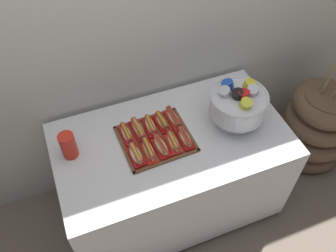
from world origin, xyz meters
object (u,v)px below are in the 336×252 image
object	(u,v)px
hot_dog_7	(150,126)
hot_dog_3	(173,142)
serving_tray	(156,139)
hot_dog_9	(173,118)
hot_dog_1	(149,150)
floor_vase	(315,127)
cup_stack	(68,146)
hot_dog_8	(162,122)
hot_dog_0	(136,155)
punch_bowl	(238,103)
hot_dog_6	(138,129)
hot_dog_4	(185,138)
hot_dog_2	(161,146)
hot_dog_5	(126,134)
buffet_table	(172,172)

from	to	relation	value
hot_dog_7	hot_dog_3	bearing A→B (deg)	-63.67
serving_tray	hot_dog_9	distance (m)	0.17
hot_dog_7	hot_dog_1	bearing A→B (deg)	-112.55
floor_vase	cup_stack	bearing A→B (deg)	177.62
hot_dog_8	hot_dog_1	bearing A→B (deg)	-130.38
hot_dog_3	hot_dog_0	bearing A→B (deg)	-178.11
cup_stack	punch_bowl	bearing A→B (deg)	-6.77
hot_dog_6	cup_stack	world-z (taller)	cup_stack
floor_vase	punch_bowl	bearing A→B (deg)	-176.88
hot_dog_6	hot_dog_8	xyz separation A→B (m)	(0.15, 0.00, -0.00)
hot_dog_1	punch_bowl	size ratio (longest dim) A/B	0.50
hot_dog_4	hot_dog_9	world-z (taller)	hot_dog_9
hot_dog_2	hot_dog_8	bearing A→B (deg)	67.45
floor_vase	hot_dog_3	size ratio (longest dim) A/B	7.53
punch_bowl	hot_dog_3	bearing A→B (deg)	-174.84
floor_vase	hot_dog_5	size ratio (longest dim) A/B	7.21
hot_dog_3	cup_stack	distance (m)	0.58
hot_dog_4	hot_dog_6	world-z (taller)	hot_dog_6
hot_dog_1	hot_dog_7	size ratio (longest dim) A/B	1.05
buffet_table	punch_bowl	bearing A→B (deg)	-1.99
hot_dog_2	punch_bowl	world-z (taller)	punch_bowl
hot_dog_5	hot_dog_6	size ratio (longest dim) A/B	0.88
hot_dog_7	hot_dog_2	bearing A→B (deg)	-88.11
hot_dog_2	hot_dog_9	distance (m)	0.22
serving_tray	hot_dog_5	world-z (taller)	hot_dog_5
buffet_table	hot_dog_9	bearing A→B (deg)	64.48
hot_dog_3	punch_bowl	world-z (taller)	punch_bowl
hot_dog_3	hot_dog_7	xyz separation A→B (m)	(-0.08, 0.16, 0.00)
hot_dog_0	hot_dog_8	size ratio (longest dim) A/B	1.00
hot_dog_9	buffet_table	bearing A→B (deg)	-115.52
hot_dog_1	hot_dog_9	xyz separation A→B (m)	(0.22, 0.17, -0.00)
hot_dog_0	serving_tray	bearing A→B (deg)	30.70
hot_dog_7	hot_dog_8	xyz separation A→B (m)	(0.07, 0.00, 0.00)
floor_vase	buffet_table	bearing A→B (deg)	-178.62
buffet_table	hot_dog_8	distance (m)	0.41
punch_bowl	hot_dog_0	bearing A→B (deg)	-175.98
hot_dog_2	hot_dog_5	size ratio (longest dim) A/B	1.01
hot_dog_3	hot_dog_4	world-z (taller)	hot_dog_4
serving_tray	hot_dog_3	world-z (taller)	hot_dog_3
hot_dog_2	punch_bowl	size ratio (longest dim) A/B	0.48
serving_tray	hot_dog_3	xyz separation A→B (m)	(0.08, -0.08, 0.03)
hot_dog_2	hot_dog_5	world-z (taller)	hot_dog_2
floor_vase	hot_dog_0	xyz separation A→B (m)	(-1.43, -0.09, 0.47)
hot_dog_7	cup_stack	xyz separation A→B (m)	(-0.48, -0.01, 0.05)
hot_dog_7	punch_bowl	xyz separation A→B (m)	(0.50, -0.12, 0.13)
floor_vase	hot_dog_9	distance (m)	1.23
hot_dog_0	hot_dog_8	distance (m)	0.28
hot_dog_4	hot_dog_9	bearing A→B (deg)	91.89
hot_dog_6	hot_dog_9	distance (m)	0.23
buffet_table	punch_bowl	distance (m)	0.66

